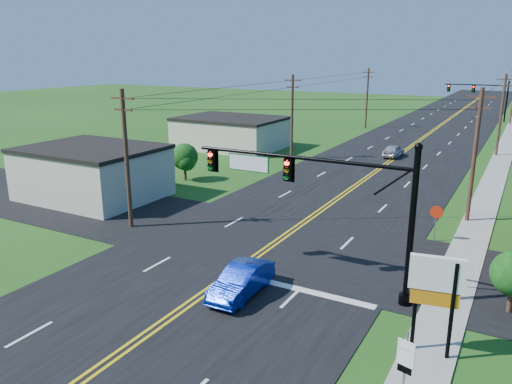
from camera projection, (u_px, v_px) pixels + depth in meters
The scene contains 19 objects.
ground at pixel (138, 338), 20.12m from camera, with size 260.00×260.00×0.00m, color #1D4A15.
road_main at pixel (411, 145), 62.31m from camera, with size 16.00×220.00×0.04m, color black.
road_cross at pixel (273, 242), 30.24m from camera, with size 70.00×10.00×0.04m, color black.
sidewalk at pixel (497, 170), 48.98m from camera, with size 2.00×160.00×0.08m, color gray.
signal_mast_main at pixel (317, 192), 23.59m from camera, with size 11.30×0.60×7.48m.
signal_mast_far at pixel (479, 94), 84.35m from camera, with size 10.98×0.60×7.48m.
cream_bldg_near at pixel (93, 172), 39.30m from camera, with size 10.20×8.20×4.10m.
cream_bldg_far at pixel (231, 132), 60.53m from camera, with size 12.20×9.20×3.70m.
utility_pole_left_a at pixel (126, 157), 31.72m from camera, with size 1.80×0.28×9.00m.
utility_pole_left_b at pixel (292, 116), 52.82m from camera, with size 1.80×0.28×9.00m.
utility_pole_left_c at pixel (367, 97), 75.60m from camera, with size 1.80×0.28×9.00m.
utility_pole_right_a at pixel (475, 153), 32.86m from camera, with size 1.80×0.28×9.00m.
utility_pole_right_b at pixel (501, 114), 54.80m from camera, with size 1.80×0.28×9.00m.
tree_left at pixel (185, 157), 44.62m from camera, with size 2.40×2.40×3.37m.
blue_car at pixel (241, 281), 23.49m from camera, with size 1.50×4.29×1.41m, color #071F97.
distant_car at pixel (393, 151), 55.10m from camera, with size 1.61×3.99×1.36m, color #B9B9BF.
route_sign at pixel (405, 359), 16.25m from camera, with size 0.60×0.20×2.46m.
stop_sign at pixel (436, 216), 30.06m from camera, with size 0.81×0.11×2.27m.
pylon_sign at pixel (436, 284), 18.21m from camera, with size 1.96×0.61×4.00m.
Camera 1 is at (12.78, -13.30, 11.05)m, focal length 35.00 mm.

